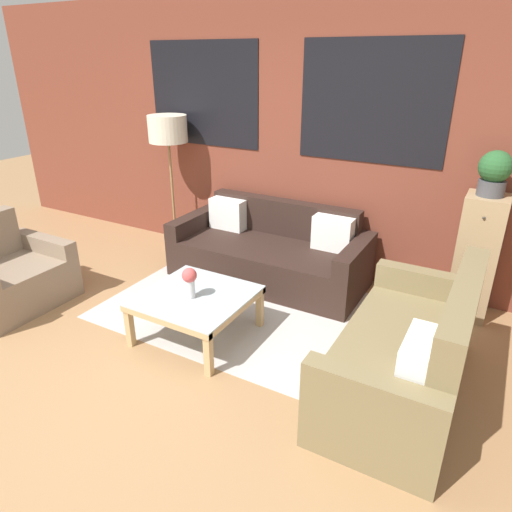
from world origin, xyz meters
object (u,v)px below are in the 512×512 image
at_px(coffee_table, 196,301).
at_px(potted_plant, 494,172).
at_px(armchair_corner, 9,277).
at_px(drawer_cabinet, 476,258).
at_px(settee_vintage, 408,357).
at_px(flower_vase, 190,280).
at_px(couch_dark, 270,254).
at_px(floor_lamp, 168,133).

height_order(coffee_table, potted_plant, potted_plant).
xyz_separation_m(armchair_corner, drawer_cabinet, (3.83, 1.93, 0.29)).
distance_m(drawer_cabinet, potted_plant, 0.76).
relative_size(settee_vintage, flower_vase, 6.33).
bearing_deg(armchair_corner, drawer_cabinet, 26.79).
relative_size(armchair_corner, drawer_cabinet, 0.83).
bearing_deg(flower_vase, drawer_cabinet, 38.67).
distance_m(couch_dark, floor_lamp, 1.80).
bearing_deg(armchair_corner, flower_vase, 11.05).
distance_m(floor_lamp, flower_vase, 2.20).
xyz_separation_m(drawer_cabinet, potted_plant, (-0.00, 0.00, 0.76)).
relative_size(settee_vintage, potted_plant, 4.40).
xyz_separation_m(floor_lamp, flower_vase, (1.37, -1.50, -0.85)).
bearing_deg(floor_lamp, settee_vintage, -23.30).
height_order(floor_lamp, flower_vase, floor_lamp).
relative_size(armchair_corner, floor_lamp, 0.59).
bearing_deg(couch_dark, coffee_table, -90.95).
xyz_separation_m(drawer_cabinet, flower_vase, (-1.96, -1.57, -0.02)).
xyz_separation_m(couch_dark, potted_plant, (1.93, 0.23, 1.05)).
bearing_deg(coffee_table, flower_vase, -100.83).
distance_m(settee_vintage, potted_plant, 1.74).
bearing_deg(floor_lamp, flower_vase, -47.55).
distance_m(armchair_corner, flower_vase, 1.92).
xyz_separation_m(floor_lamp, drawer_cabinet, (3.33, 0.07, -0.83)).
bearing_deg(flower_vase, couch_dark, 88.65).
bearing_deg(armchair_corner, couch_dark, 41.82).
relative_size(floor_lamp, drawer_cabinet, 1.41).
bearing_deg(couch_dark, drawer_cabinet, 6.86).
bearing_deg(potted_plant, coffee_table, -142.14).
bearing_deg(floor_lamp, couch_dark, -6.67).
relative_size(settee_vintage, floor_lamp, 1.04).
distance_m(settee_vintage, coffee_table, 1.71).
bearing_deg(settee_vintage, couch_dark, 145.31).
xyz_separation_m(settee_vintage, flower_vase, (-1.71, -0.17, 0.23)).
bearing_deg(couch_dark, settee_vintage, -34.69).
xyz_separation_m(potted_plant, flower_vase, (-1.96, -1.57, -0.78)).
distance_m(couch_dark, coffee_table, 1.28).
height_order(couch_dark, flower_vase, couch_dark).
distance_m(drawer_cabinet, flower_vase, 2.51).
height_order(floor_lamp, drawer_cabinet, floor_lamp).
distance_m(coffee_table, floor_lamp, 2.26).
height_order(settee_vintage, armchair_corner, settee_vintage).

